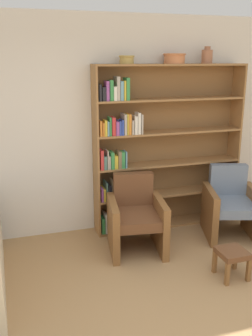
# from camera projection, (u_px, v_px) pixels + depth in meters

# --- Properties ---
(wall_back) EXTENTS (12.00, 0.06, 2.75)m
(wall_back) POSITION_uv_depth(u_px,v_px,m) (127.00, 126.00, 4.88)
(wall_back) COLOR silver
(wall_back) RESTS_ON ground
(bookshelf) EXTENTS (1.99, 0.30, 2.16)m
(bookshelf) POSITION_uv_depth(u_px,v_px,m) (155.00, 151.00, 4.90)
(bookshelf) COLOR olive
(bookshelf) RESTS_ON ground
(bowl_cream) EXTENTS (0.19, 0.19, 0.10)m
(bowl_cream) POSITION_uv_depth(u_px,v_px,m) (127.00, 59.00, 4.45)
(bowl_cream) COLOR tan
(bowl_cream) RESTS_ON bookshelf
(bowl_olive) EXTENTS (0.28, 0.28, 0.12)m
(bowl_olive) POSITION_uv_depth(u_px,v_px,m) (174.00, 58.00, 4.62)
(bowl_olive) COLOR #C67547
(bowl_olive) RESTS_ON bookshelf
(vase_tall) EXTENTS (0.14, 0.14, 0.21)m
(vase_tall) POSITION_uv_depth(u_px,v_px,m) (207.00, 56.00, 4.74)
(vase_tall) COLOR #A36647
(vase_tall) RESTS_ON bookshelf
(armchair_leather) EXTENTS (0.74, 0.77, 0.89)m
(armchair_leather) POSITION_uv_depth(u_px,v_px,m) (136.00, 217.00, 4.45)
(armchair_leather) COLOR brown
(armchair_leather) RESTS_ON ground
(armchair_cushioned) EXTENTS (0.81, 0.84, 0.89)m
(armchair_cushioned) POSITION_uv_depth(u_px,v_px,m) (231.00, 205.00, 4.81)
(armchair_cushioned) COLOR brown
(armchair_cushioned) RESTS_ON ground
(footstool) EXTENTS (0.29, 0.29, 0.31)m
(footstool) POSITION_uv_depth(u_px,v_px,m) (232.00, 256.00, 3.89)
(footstool) COLOR brown
(footstool) RESTS_ON ground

